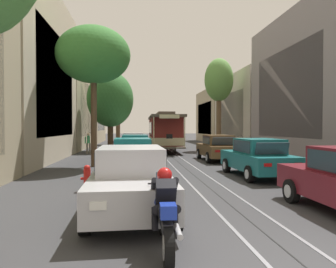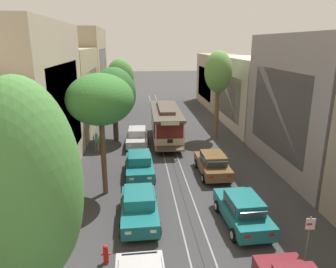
% 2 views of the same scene
% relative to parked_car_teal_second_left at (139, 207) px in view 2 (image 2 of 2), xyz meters
% --- Properties ---
extents(ground_plane, '(160.00, 160.00, 0.00)m').
position_rel_parked_car_teal_second_left_xyz_m(ground_plane, '(2.61, 9.40, -0.80)').
color(ground_plane, '#38383A').
extents(trolley_track_rails, '(1.14, 56.46, 0.01)m').
position_rel_parked_car_teal_second_left_xyz_m(trolley_track_rails, '(2.61, 12.25, -0.79)').
color(trolley_track_rails, gray).
rests_on(trolley_track_rails, ground).
extents(building_facade_left, '(5.98, 48.16, 10.77)m').
position_rel_parked_car_teal_second_left_xyz_m(building_facade_left, '(-7.25, 14.25, 3.88)').
color(building_facade_left, tan).
rests_on(building_facade_left, ground).
extents(building_facade_right, '(5.67, 48.16, 9.67)m').
position_rel_parked_car_teal_second_left_xyz_m(building_facade_right, '(12.23, 9.46, 3.54)').
color(building_facade_right, gray).
rests_on(building_facade_right, ground).
extents(parked_car_teal_second_left, '(2.06, 4.39, 1.58)m').
position_rel_parked_car_teal_second_left_xyz_m(parked_car_teal_second_left, '(0.00, 0.00, 0.00)').
color(parked_car_teal_second_left, '#196B70').
rests_on(parked_car_teal_second_left, ground).
extents(parked_car_teal_mid_left, '(2.07, 4.39, 1.58)m').
position_rel_parked_car_teal_second_left_xyz_m(parked_car_teal_mid_left, '(0.08, 5.77, 0.00)').
color(parked_car_teal_mid_left, '#196B70').
rests_on(parked_car_teal_mid_left, ground).
extents(parked_car_silver_fourth_left, '(2.09, 4.40, 1.58)m').
position_rel_parked_car_teal_second_left_xyz_m(parked_car_silver_fourth_left, '(-0.05, 12.40, 0.00)').
color(parked_car_silver_fourth_left, '#B7B7BC').
rests_on(parked_car_silver_fourth_left, ground).
extents(parked_car_teal_second_right, '(2.10, 4.41, 1.58)m').
position_rel_parked_car_teal_second_left_xyz_m(parked_car_teal_second_right, '(5.15, -0.86, 0.00)').
color(parked_car_teal_second_right, '#196B70').
rests_on(parked_car_teal_second_right, ground).
extents(parked_car_brown_mid_right, '(2.01, 4.36, 1.58)m').
position_rel_parked_car_teal_second_left_xyz_m(parked_car_brown_mid_right, '(5.12, 5.44, 0.00)').
color(parked_car_brown_mid_right, brown).
rests_on(parked_car_brown_mid_right, ground).
extents(street_tree_kerb_left_near, '(2.41, 2.22, 8.28)m').
position_rel_parked_car_teal_second_left_xyz_m(street_tree_kerb_left_near, '(-2.37, -8.06, 5.02)').
color(street_tree_kerb_left_near, brown).
rests_on(street_tree_kerb_left_near, ground).
extents(street_tree_kerb_left_second, '(3.81, 3.90, 7.26)m').
position_rel_parked_car_teal_second_left_xyz_m(street_tree_kerb_left_second, '(-2.03, 3.32, 4.96)').
color(street_tree_kerb_left_second, brown).
rests_on(street_tree_kerb_left_second, ground).
extents(street_tree_kerb_left_mid, '(3.96, 4.33, 6.81)m').
position_rel_parked_car_teal_second_left_xyz_m(street_tree_kerb_left_mid, '(-2.03, 14.11, 3.62)').
color(street_tree_kerb_left_mid, '#4C3826').
rests_on(street_tree_kerb_left_mid, ground).
extents(street_tree_kerb_left_fourth, '(3.29, 2.94, 7.06)m').
position_rel_parked_car_teal_second_left_xyz_m(street_tree_kerb_left_fourth, '(-1.96, 24.67, 3.96)').
color(street_tree_kerb_left_fourth, brown).
rests_on(street_tree_kerb_left_fourth, ground).
extents(street_tree_kerb_right_second, '(2.55, 2.76, 8.21)m').
position_rel_parked_car_teal_second_left_xyz_m(street_tree_kerb_right_second, '(7.56, 14.37, 5.36)').
color(street_tree_kerb_right_second, brown).
rests_on(street_tree_kerb_right_second, ground).
extents(cable_car_trolley, '(2.69, 9.16, 3.28)m').
position_rel_parked_car_teal_second_left_xyz_m(cable_car_trolley, '(2.61, 13.85, 0.86)').
color(cable_car_trolley, maroon).
rests_on(cable_car_trolley, ground).
extents(pedestrian_on_left_pavement, '(0.55, 0.39, 1.64)m').
position_rel_parked_car_teal_second_left_xyz_m(pedestrian_on_left_pavement, '(-3.46, 11.21, 0.12)').
color(pedestrian_on_left_pavement, slate).
rests_on(pedestrian_on_left_pavement, ground).
extents(fire_hydrant, '(0.40, 0.22, 0.84)m').
position_rel_parked_car_teal_second_left_xyz_m(fire_hydrant, '(-1.43, -3.11, -0.38)').
color(fire_hydrant, red).
rests_on(fire_hydrant, ground).
extents(street_sign_post, '(0.36, 0.09, 2.42)m').
position_rel_parked_car_teal_second_left_xyz_m(street_sign_post, '(6.59, -4.35, 0.72)').
color(street_sign_post, slate).
rests_on(street_sign_post, ground).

